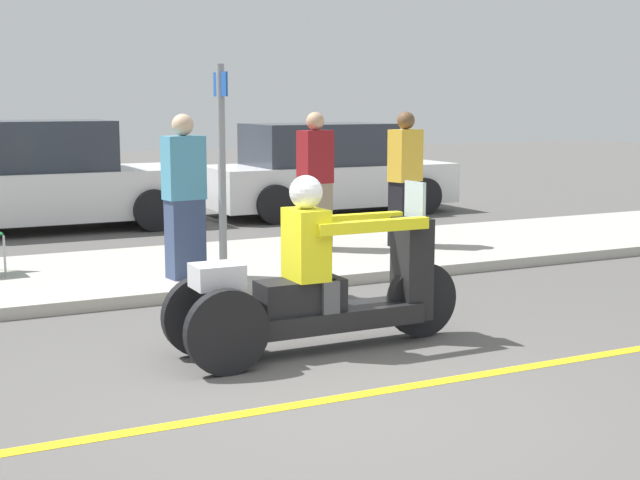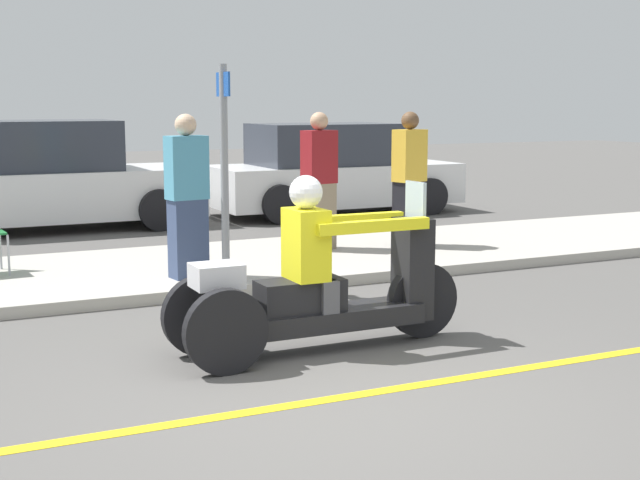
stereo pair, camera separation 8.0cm
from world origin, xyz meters
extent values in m
plane|color=#565451|center=(0.00, 0.00, 0.00)|extent=(60.00, 60.00, 0.00)
cube|color=gold|center=(0.43, 0.00, 0.00)|extent=(24.00, 0.12, 0.01)
cube|color=#B2ADA3|center=(0.00, 4.60, 0.06)|extent=(28.00, 2.80, 0.12)
cylinder|color=black|center=(1.38, 1.10, 0.31)|extent=(0.63, 0.10, 0.63)
cylinder|color=black|center=(-0.45, 0.82, 0.31)|extent=(0.63, 0.10, 0.63)
cylinder|color=black|center=(-0.45, 1.38, 0.31)|extent=(0.63, 0.10, 0.63)
cube|color=black|center=(0.43, 1.10, 0.25)|extent=(1.70, 0.39, 0.16)
cube|color=black|center=(0.26, 1.10, 0.46)|extent=(0.68, 0.30, 0.25)
cube|color=black|center=(1.28, 1.10, 0.59)|extent=(0.24, 0.30, 0.83)
cube|color=silver|center=(1.30, 1.10, 1.16)|extent=(0.03, 0.28, 0.30)
cube|color=silver|center=(-0.42, 1.10, 0.67)|extent=(0.36, 0.30, 0.18)
cube|color=yellow|center=(0.31, 1.10, 0.86)|extent=(0.26, 0.38, 0.55)
sphere|color=white|center=(0.31, 1.10, 1.26)|extent=(0.26, 0.26, 0.26)
cube|color=#515156|center=(0.44, 0.98, 0.46)|extent=(0.14, 0.14, 0.25)
cube|color=#515156|center=(0.44, 1.22, 0.46)|extent=(0.14, 0.14, 0.25)
cube|color=yellow|center=(0.80, 0.90, 1.00)|extent=(0.97, 0.09, 0.09)
cube|color=yellow|center=(0.80, 1.30, 1.00)|extent=(0.97, 0.09, 0.09)
cube|color=#38476B|center=(0.39, 4.62, 0.35)|extent=(0.22, 0.16, 0.47)
cube|color=#267233|center=(0.39, 4.62, 0.77)|extent=(0.24, 0.16, 0.37)
sphere|color=#9E704C|center=(0.39, 4.62, 1.02)|extent=(0.13, 0.13, 0.13)
cube|color=gray|center=(2.23, 4.87, 0.53)|extent=(0.41, 0.31, 0.83)
cube|color=maroon|center=(2.23, 4.87, 1.27)|extent=(0.45, 0.32, 0.65)
sphere|color=tan|center=(2.23, 4.87, 1.71)|extent=(0.22, 0.22, 0.22)
cube|color=#38476B|center=(0.20, 3.81, 0.53)|extent=(0.39, 0.29, 0.83)
cube|color=#4C99B7|center=(0.20, 3.81, 1.27)|extent=(0.43, 0.30, 0.66)
sphere|color=beige|center=(0.20, 3.81, 1.71)|extent=(0.22, 0.22, 0.22)
cube|color=black|center=(3.36, 4.60, 0.53)|extent=(0.42, 0.33, 0.83)
cube|color=gold|center=(3.36, 4.60, 1.28)|extent=(0.46, 0.34, 0.66)
sphere|color=brown|center=(3.36, 4.60, 1.71)|extent=(0.22, 0.22, 0.22)
cylinder|color=#A5A8AD|center=(-1.49, 4.73, 0.34)|extent=(0.02, 0.02, 0.44)
cylinder|color=#A5A8AD|center=(-1.52, 5.16, 0.34)|extent=(0.02, 0.02, 0.44)
cube|color=silver|center=(-0.42, 9.00, 0.55)|extent=(4.60, 1.78, 0.74)
cube|color=#2D333D|center=(-0.65, 9.00, 1.29)|extent=(2.53, 1.60, 0.75)
cylinder|color=black|center=(1.08, 8.11, 0.32)|extent=(0.64, 0.22, 0.64)
cylinder|color=black|center=(1.08, 9.89, 0.32)|extent=(0.64, 0.22, 0.64)
cube|color=silver|center=(4.44, 8.86, 0.52)|extent=(4.34, 1.71, 0.69)
cube|color=#2D333D|center=(4.23, 8.86, 1.22)|extent=(2.39, 1.54, 0.71)
cylinder|color=black|center=(5.85, 8.01, 0.32)|extent=(0.64, 0.22, 0.64)
cylinder|color=black|center=(5.85, 9.72, 0.32)|extent=(0.64, 0.22, 0.64)
cylinder|color=black|center=(3.03, 8.01, 0.32)|extent=(0.64, 0.22, 0.64)
cylinder|color=black|center=(3.03, 9.72, 0.32)|extent=(0.64, 0.22, 0.64)
cylinder|color=gray|center=(0.49, 3.45, 1.22)|extent=(0.08, 0.08, 2.20)
cube|color=#1E51AD|center=(0.49, 3.45, 2.12)|extent=(0.02, 0.36, 0.24)
camera|label=1|loc=(-2.60, -5.03, 1.95)|focal=50.00mm
camera|label=2|loc=(-2.52, -5.07, 1.95)|focal=50.00mm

